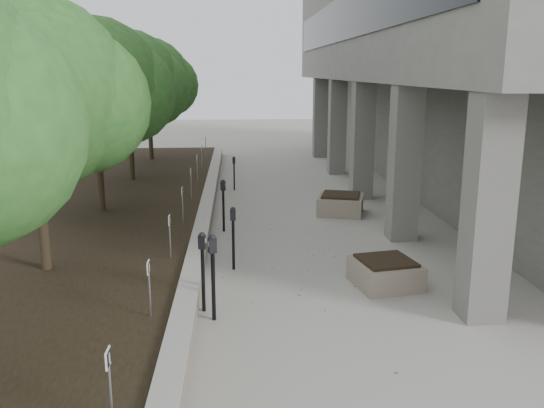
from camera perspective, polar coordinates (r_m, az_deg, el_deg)
name	(u,v)px	position (r m, az deg, el deg)	size (l,w,h in m)	color
ground	(296,349)	(9.43, 2.43, -14.20)	(90.00, 90.00, 0.00)	#9F9A92
retaining_wall	(208,206)	(17.83, -6.42, -0.22)	(0.39, 26.00, 0.50)	gray
planting_bed	(87,210)	(18.40, -17.92, -0.53)	(7.00, 26.00, 0.40)	#2E2317
crabapple_tree_2	(35,135)	(12.05, -22.54, 6.36)	(4.60, 4.00, 5.44)	#2B6326
crabapple_tree_3	(96,116)	(16.84, -17.11, 8.40)	(4.60, 4.00, 5.44)	#2B6326
crabapple_tree_4	(128,105)	(21.72, -14.09, 9.50)	(4.60, 4.00, 5.44)	#2B6326
crabapple_tree_5	(149,99)	(26.65, -12.16, 10.19)	(4.60, 4.00, 5.44)	#2B6326
parking_sign_1	(110,389)	(6.93, -15.80, -17.26)	(0.04, 0.22, 0.96)	black
parking_sign_2	(149,289)	(9.59, -12.09, -8.27)	(0.04, 0.22, 0.96)	black
parking_sign_3	(170,237)	(12.41, -10.11, -3.25)	(0.04, 0.22, 0.96)	black
parking_sign_4	(183,205)	(15.30, -8.88, -0.10)	(0.04, 0.22, 0.96)	black
parking_sign_5	(191,183)	(18.22, -8.05, 2.04)	(0.04, 0.22, 0.96)	black
parking_sign_6	(197,168)	(21.17, -7.45, 3.59)	(0.04, 0.22, 0.96)	black
parking_sign_7	(202,156)	(24.13, -6.99, 4.76)	(0.04, 0.22, 0.96)	black
parking_sign_8	(206,147)	(27.10, -6.63, 5.67)	(0.04, 0.22, 0.96)	black
parking_meter_1	(213,278)	(10.17, -5.87, -7.31)	(0.16, 0.11, 1.58)	black
parking_meter_2	(203,272)	(10.57, -6.89, -6.74)	(0.15, 0.11, 1.52)	black
parking_meter_3	(233,238)	(12.71, -3.87, -3.43)	(0.14, 0.10, 1.44)	black
parking_meter_4	(223,206)	(15.75, -4.86, -0.16)	(0.14, 0.10, 1.46)	black
parking_meter_5	(234,173)	(21.28, -3.79, 3.06)	(0.13, 0.09, 1.27)	black
planter_front	(385,272)	(12.10, 11.22, -6.68)	(1.23, 1.23, 0.57)	gray
planter_back	(341,204)	(17.90, 6.83, 0.03)	(1.34, 1.34, 0.63)	gray
berry_scatter	(271,252)	(14.04, -0.10, -4.81)	(3.30, 14.10, 0.02)	maroon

